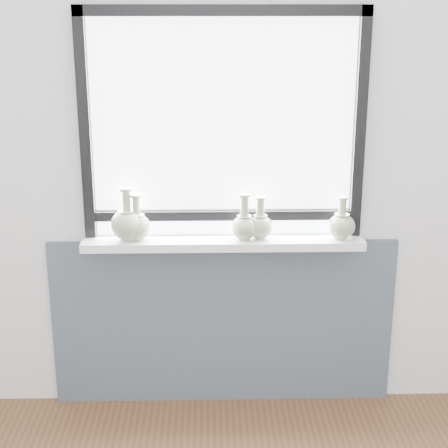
{
  "coord_description": "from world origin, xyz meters",
  "views": [
    {
      "loc": [
        -0.07,
        -1.35,
        1.92
      ],
      "look_at": [
        0.0,
        1.55,
        1.02
      ],
      "focal_mm": 55.0,
      "sensor_mm": 36.0,
      "label": 1
    }
  ],
  "objects_px": {
    "vase_a": "(127,223)",
    "windowsill": "(223,242)",
    "vase_c": "(244,225)",
    "vase_b": "(137,225)",
    "vase_e": "(341,225)",
    "vase_d": "(260,225)"
  },
  "relations": [
    {
      "from": "vase_a",
      "to": "windowsill",
      "type": "bearing_deg",
      "value": 1.23
    },
    {
      "from": "vase_c",
      "to": "vase_b",
      "type": "bearing_deg",
      "value": 178.61
    },
    {
      "from": "vase_a",
      "to": "vase_c",
      "type": "xyz_separation_m",
      "value": [
        0.54,
        -0.01,
        -0.01
      ]
    },
    {
      "from": "windowsill",
      "to": "vase_a",
      "type": "distance_m",
      "value": 0.46
    },
    {
      "from": "windowsill",
      "to": "vase_e",
      "type": "xyz_separation_m",
      "value": [
        0.55,
        -0.01,
        0.09
      ]
    },
    {
      "from": "vase_e",
      "to": "windowsill",
      "type": "bearing_deg",
      "value": 178.54
    },
    {
      "from": "windowsill",
      "to": "vase_a",
      "type": "relative_size",
      "value": 5.31
    },
    {
      "from": "windowsill",
      "to": "vase_a",
      "type": "height_order",
      "value": "vase_a"
    },
    {
      "from": "windowsill",
      "to": "vase_b",
      "type": "xyz_separation_m",
      "value": [
        -0.4,
        -0.01,
        0.09
      ]
    },
    {
      "from": "vase_a",
      "to": "vase_c",
      "type": "height_order",
      "value": "vase_a"
    },
    {
      "from": "vase_d",
      "to": "vase_c",
      "type": "bearing_deg",
      "value": -168.44
    },
    {
      "from": "vase_a",
      "to": "vase_e",
      "type": "height_order",
      "value": "vase_a"
    },
    {
      "from": "vase_b",
      "to": "vase_e",
      "type": "distance_m",
      "value": 0.95
    },
    {
      "from": "vase_e",
      "to": "vase_a",
      "type": "bearing_deg",
      "value": 179.74
    },
    {
      "from": "windowsill",
      "to": "vase_d",
      "type": "bearing_deg",
      "value": -1.12
    },
    {
      "from": "vase_a",
      "to": "vase_b",
      "type": "height_order",
      "value": "vase_a"
    },
    {
      "from": "vase_b",
      "to": "vase_d",
      "type": "xyz_separation_m",
      "value": [
        0.57,
        0.0,
        -0.0
      ]
    },
    {
      "from": "vase_c",
      "to": "vase_d",
      "type": "xyz_separation_m",
      "value": [
        0.08,
        0.02,
        -0.0
      ]
    },
    {
      "from": "vase_a",
      "to": "vase_b",
      "type": "xyz_separation_m",
      "value": [
        0.04,
        0.0,
        -0.01
      ]
    },
    {
      "from": "vase_b",
      "to": "vase_e",
      "type": "relative_size",
      "value": 1.08
    },
    {
      "from": "vase_a",
      "to": "vase_e",
      "type": "distance_m",
      "value": 1.0
    },
    {
      "from": "vase_c",
      "to": "vase_e",
      "type": "distance_m",
      "value": 0.46
    }
  ]
}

